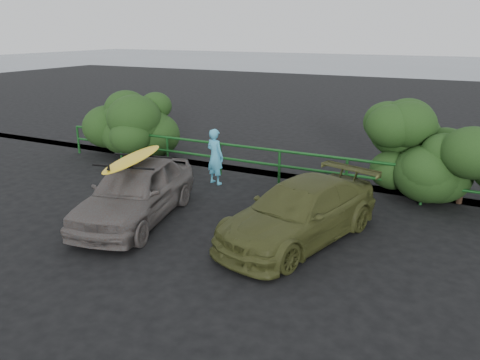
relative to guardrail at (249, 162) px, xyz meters
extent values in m
plane|color=black|center=(0.00, -5.00, -0.52)|extent=(80.00, 80.00, 0.00)
plane|color=slate|center=(0.00, 55.00, -0.52)|extent=(200.00, 200.00, 0.00)
imported|color=#5D5553|center=(-1.01, -4.12, 0.20)|extent=(2.54, 4.47, 1.43)
imported|color=#444820|center=(2.87, -3.43, 0.11)|extent=(2.94, 4.70, 1.27)
imported|color=#46ADD4|center=(-0.70, -0.85, 0.31)|extent=(0.69, 0.55, 1.66)
ellipsoid|color=yellow|center=(-1.01, -4.12, 1.00)|extent=(1.11, 2.73, 0.08)
camera|label=1|loc=(5.94, -12.38, 3.86)|focal=35.00mm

